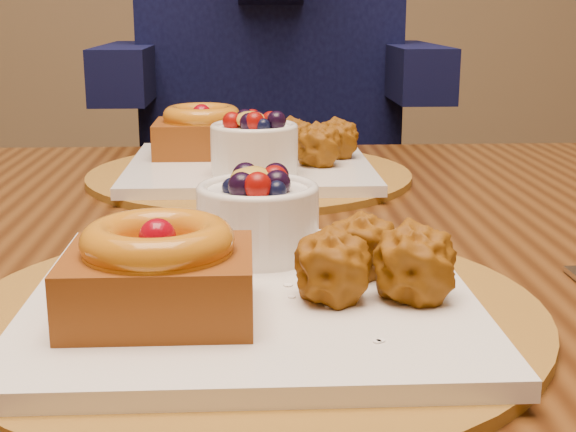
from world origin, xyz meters
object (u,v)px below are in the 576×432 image
object	(u,v)px
place_setting_far	(247,157)
chair_far	(252,248)
dining_table	(252,307)
place_setting_near	(248,279)

from	to	relation	value
place_setting_far	chair_far	xyz separation A→B (m)	(0.01, 0.51, -0.27)
dining_table	place_setting_near	size ratio (longest dim) A/B	4.21
place_setting_near	place_setting_far	xyz separation A→B (m)	(-0.00, 0.43, 0.00)
place_setting_far	chair_far	size ratio (longest dim) A/B	0.41
place_setting_near	chair_far	world-z (taller)	chair_far
dining_table	place_setting_near	xyz separation A→B (m)	(-0.00, -0.22, 0.10)
dining_table	place_setting_far	xyz separation A→B (m)	(-0.00, 0.21, 0.10)
place_setting_far	chair_far	bearing A→B (deg)	89.15
dining_table	place_setting_far	distance (m)	0.24
place_setting_far	chair_far	distance (m)	0.57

